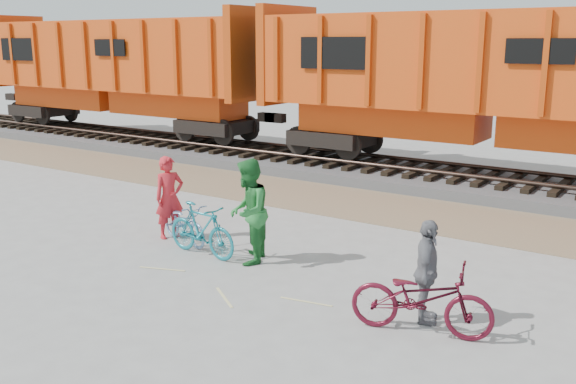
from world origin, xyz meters
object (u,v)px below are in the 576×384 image
(person_solo, at_px, (169,197))
(hopper_car_center, at_px, (497,82))
(bicycle_blue, at_px, (185,223))
(bicycle_maroon, at_px, (421,298))
(hopper_car_left, at_px, (118,68))
(bicycle_teal, at_px, (201,230))
(person_man, at_px, (248,212))
(person_woman, at_px, (427,272))

(person_solo, bearing_deg, hopper_car_center, -3.85)
(bicycle_blue, distance_m, bicycle_maroon, 5.85)
(hopper_car_center, xyz_separation_m, bicycle_blue, (-3.75, -8.37, -2.59))
(bicycle_blue, bearing_deg, hopper_car_center, -6.32)
(hopper_car_left, distance_m, bicycle_blue, 14.26)
(bicycle_teal, relative_size, person_man, 0.88)
(bicycle_maroon, bearing_deg, person_man, 60.74)
(hopper_car_center, relative_size, bicycle_teal, 8.10)
(hopper_car_left, xyz_separation_m, person_solo, (10.75, -8.27, -2.13))
(hopper_car_left, bearing_deg, bicycle_teal, -36.03)
(hopper_car_center, distance_m, bicycle_blue, 9.53)
(person_solo, bearing_deg, bicycle_teal, -87.96)
(bicycle_blue, bearing_deg, hopper_car_left, 71.15)
(bicycle_teal, xyz_separation_m, person_solo, (-1.34, 0.52, 0.35))
(bicycle_maroon, relative_size, person_man, 1.02)
(hopper_car_center, height_order, bicycle_maroon, hopper_car_center)
(bicycle_teal, bearing_deg, person_solo, 73.37)
(hopper_car_center, height_order, bicycle_teal, hopper_car_center)
(hopper_car_left, height_order, bicycle_blue, hopper_car_left)
(person_woman, bearing_deg, bicycle_maroon, 174.89)
(hopper_car_left, relative_size, person_solo, 8.02)
(person_solo, distance_m, person_man, 2.36)
(hopper_car_center, relative_size, bicycle_maroon, 6.96)
(hopper_car_center, xyz_separation_m, bicycle_maroon, (1.96, -9.63, -2.48))
(person_woman, bearing_deg, hopper_car_center, -7.74)
(hopper_car_center, height_order, person_solo, hopper_car_center)
(hopper_car_left, distance_m, person_man, 15.79)
(person_man, bearing_deg, bicycle_maroon, 49.06)
(hopper_car_center, height_order, person_man, hopper_car_center)
(hopper_car_center, xyz_separation_m, bicycle_teal, (-2.91, -8.79, -2.49))
(hopper_car_left, distance_m, person_solo, 13.73)
(person_solo, xyz_separation_m, person_man, (2.34, -0.32, 0.12))
(hopper_car_center, relative_size, person_man, 7.09)
(person_solo, relative_size, person_man, 0.88)
(person_solo, bearing_deg, person_man, -74.48)
(bicycle_teal, distance_m, person_man, 1.12)
(hopper_car_center, xyz_separation_m, person_woman, (1.86, -9.23, -2.22))
(person_man, bearing_deg, bicycle_teal, -104.62)
(bicycle_teal, xyz_separation_m, person_man, (1.00, 0.20, 0.47))
(person_man, xyz_separation_m, person_woman, (3.77, -0.64, -0.20))
(bicycle_blue, distance_m, person_solo, 0.68)
(person_solo, relative_size, person_woman, 1.11)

